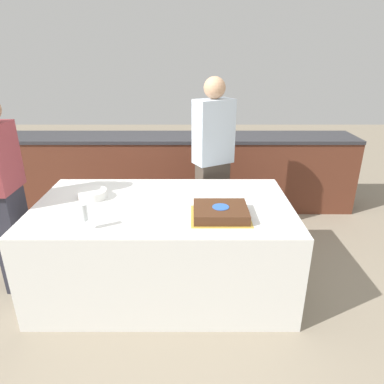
{
  "coord_description": "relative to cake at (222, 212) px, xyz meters",
  "views": [
    {
      "loc": [
        0.23,
        -2.44,
        1.85
      ],
      "look_at": [
        0.22,
        0.0,
        0.85
      ],
      "focal_mm": 32.0,
      "sensor_mm": 36.0,
      "label": 1
    }
  ],
  "objects": [
    {
      "name": "dining_table",
      "position": [
        -0.43,
        0.22,
        -0.41
      ],
      "size": [
        2.0,
        1.11,
        0.75
      ],
      "color": "silver",
      "rests_on": "ground_plane"
    },
    {
      "name": "wine_glass",
      "position": [
        -0.91,
        -0.2,
        0.08
      ],
      "size": [
        0.06,
        0.06,
        0.19
      ],
      "color": "white",
      "rests_on": "dining_table"
    },
    {
      "name": "plate_stack",
      "position": [
        -1.01,
        0.34,
        -0.0
      ],
      "size": [
        0.23,
        0.23,
        0.07
      ],
      "color": "white",
      "rests_on": "dining_table"
    },
    {
      "name": "person_seated_left",
      "position": [
        -1.65,
        0.22,
        0.04
      ],
      "size": [
        0.2,
        0.34,
        1.58
      ],
      "rotation": [
        0.0,
        0.0,
        1.57
      ],
      "color": "#282833",
      "rests_on": "ground_plane"
    },
    {
      "name": "cake",
      "position": [
        0.0,
        0.0,
        0.0
      ],
      "size": [
        0.43,
        0.37,
        0.08
      ],
      "color": "gold",
      "rests_on": "dining_table"
    },
    {
      "name": "person_cutting_cake",
      "position": [
        0.0,
        1.0,
        0.07
      ],
      "size": [
        0.42,
        0.35,
        1.66
      ],
      "rotation": [
        0.0,
        0.0,
        -2.63
      ],
      "color": "#4C4238",
      "rests_on": "ground_plane"
    },
    {
      "name": "back_counter",
      "position": [
        -0.43,
        1.85,
        -0.33
      ],
      "size": [
        4.4,
        0.58,
        0.92
      ],
      "color": "#5B2D1E",
      "rests_on": "ground_plane"
    },
    {
      "name": "ground_plane",
      "position": [
        -0.43,
        0.22,
        -0.79
      ],
      "size": [
        14.0,
        14.0,
        0.0
      ],
      "primitive_type": "plane",
      "color": "gray"
    },
    {
      "name": "side_plate_near_cake",
      "position": [
        0.02,
        0.31,
        -0.03
      ],
      "size": [
        0.2,
        0.2,
        0.0
      ],
      "color": "white",
      "rests_on": "dining_table"
    }
  ]
}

